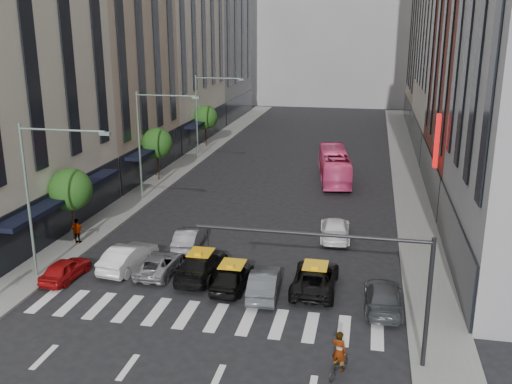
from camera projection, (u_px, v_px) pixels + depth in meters
The scene contains 30 objects.
ground at pixel (196, 331), 27.58m from camera, with size 160.00×160.00×0.00m, color black.
sidewalk_left at pixel (176, 170), 57.98m from camera, with size 3.00×96.00×0.15m, color slate.
sidewalk_right at pixel (409, 182), 53.57m from camera, with size 3.00×96.00×0.15m, color slate.
building_left_b at pixel (108, 50), 53.81m from camera, with size 8.00×16.00×24.00m, color tan.
building_left_d at pixel (213, 20), 87.76m from camera, with size 8.00×18.00×30.00m, color gray.
building_right_b at pixel (493, 41), 46.06m from camera, with size 8.00×18.00×26.00m, color brown.
building_right_d at pixel (443, 27), 81.52m from camera, with size 8.00×18.00×28.00m, color tan.
building_far at pixel (334, 4), 102.46m from camera, with size 30.00×10.00×36.00m, color gray.
tree_near at pixel (71, 190), 38.22m from camera, with size 2.88×2.88×4.95m.
tree_mid at pixel (157, 143), 53.27m from camera, with size 2.88×2.88×4.95m.
tree_far at pixel (206, 117), 68.32m from camera, with size 2.88×2.88×4.95m.
streetlamp_near at pixel (41, 182), 31.61m from camera, with size 5.38×0.25×9.00m.
streetlamp_mid at pixel (149, 131), 46.66m from camera, with size 5.38×0.25×9.00m.
streetlamp_far at pixel (205, 106), 61.71m from camera, with size 5.38×0.25×9.00m.
traffic_signal at pixel (362, 267), 23.91m from camera, with size 10.10×0.20×6.00m.
liberty_sign at pixel (437, 141), 42.29m from camera, with size 0.30×0.70×4.00m.
car_red at pixel (65, 269), 33.07m from camera, with size 1.51×3.74×1.28m, color #9B0E0F.
car_white_front at pixel (128, 257), 34.51m from camera, with size 1.63×4.67×1.54m, color silver.
car_silver at pixel (159, 264), 33.88m from camera, with size 2.00×4.33×1.20m, color gray.
taxi_left at pixel (201, 265), 33.36m from camera, with size 2.14×5.26×1.53m, color black.
taxi_center at pixel (233, 276), 31.91m from camera, with size 1.70×4.23×1.44m, color black.
car_grey_mid at pixel (264, 283), 31.12m from camera, with size 1.52×4.37×1.44m, color #404348.
taxi_right at pixel (315, 278), 31.77m from camera, with size 2.38×5.17×1.44m, color black.
car_grey_curb at pixel (383, 297), 29.62m from camera, with size 1.90×4.68×1.36m, color #3C3F43.
car_row2_left at pixel (189, 238), 37.70m from camera, with size 1.47×4.22×1.39m, color gray.
car_row2_right at pixel (335, 229), 39.47m from camera, with size 1.99×4.89×1.42m, color white.
bus at pixel (334, 165), 54.07m from camera, with size 2.48×10.58×2.95m, color #F24783.
motorcycle at pixel (338, 366), 24.00m from camera, with size 0.58×1.67×0.88m, color black.
rider at pixel (340, 338), 23.62m from camera, with size 0.66×0.43×1.81m, color gray.
pedestrian_far at pixel (77, 231), 38.19m from camera, with size 0.99×0.41×1.69m, color gray.
Camera 1 is at (7.75, -23.50, 14.22)m, focal length 40.00 mm.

